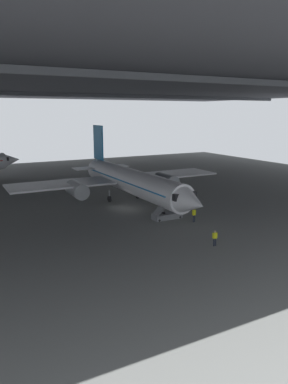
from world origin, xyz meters
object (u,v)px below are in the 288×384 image
(airplane_main, at_px, (129,180))
(crew_worker_near_nose, at_px, (215,237))
(crew_worker_by_stairs, at_px, (194,214))
(boarding_stairs, at_px, (167,213))

(airplane_main, relative_size, crew_worker_near_nose, 21.31)
(airplane_main, relative_size, crew_worker_by_stairs, 19.48)
(airplane_main, distance_m, crew_worker_near_nose, 20.13)
(airplane_main, distance_m, boarding_stairs, 9.90)
(crew_worker_near_nose, xyz_separation_m, crew_worker_by_stairs, (3.01, 7.60, 0.10))
(crew_worker_near_nose, distance_m, crew_worker_by_stairs, 8.17)
(boarding_stairs, bearing_deg, airplane_main, 93.37)
(airplane_main, height_order, crew_worker_by_stairs, airplane_main)
(boarding_stairs, bearing_deg, crew_worker_near_nose, -95.62)
(boarding_stairs, xyz_separation_m, crew_worker_near_nose, (-1.03, -10.45, 0.19))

